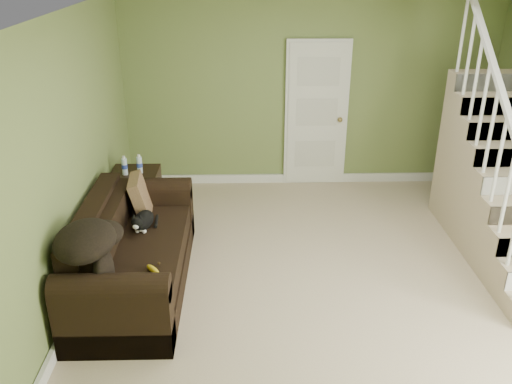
{
  "coord_description": "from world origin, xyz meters",
  "views": [
    {
      "loc": [
        -0.89,
        -4.45,
        3.1
      ],
      "look_at": [
        -0.78,
        0.41,
        0.9
      ],
      "focal_mm": 38.0,
      "sensor_mm": 36.0,
      "label": 1
    }
  ],
  "objects_px": {
    "sofa": "(131,256)",
    "side_table": "(137,197)",
    "cat": "(143,221)",
    "banana": "(153,269)"
  },
  "relations": [
    {
      "from": "sofa",
      "to": "side_table",
      "type": "relative_size",
      "value": 2.46
    },
    {
      "from": "sofa",
      "to": "side_table",
      "type": "height_order",
      "value": "side_table"
    },
    {
      "from": "cat",
      "to": "sofa",
      "type": "bearing_deg",
      "value": -97.43
    },
    {
      "from": "banana",
      "to": "sofa",
      "type": "bearing_deg",
      "value": 80.94
    },
    {
      "from": "cat",
      "to": "banana",
      "type": "distance_m",
      "value": 0.84
    },
    {
      "from": "sofa",
      "to": "side_table",
      "type": "xyz_separation_m",
      "value": [
        -0.18,
        1.36,
        0.01
      ]
    },
    {
      "from": "sofa",
      "to": "banana",
      "type": "bearing_deg",
      "value": -59.03
    },
    {
      "from": "side_table",
      "to": "banana",
      "type": "height_order",
      "value": "side_table"
    },
    {
      "from": "cat",
      "to": "banana",
      "type": "height_order",
      "value": "cat"
    },
    {
      "from": "banana",
      "to": "side_table",
      "type": "bearing_deg",
      "value": 64.65
    }
  ]
}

